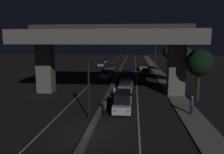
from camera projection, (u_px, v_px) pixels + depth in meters
ground_plane at (90, 133)px, 17.05m from camera, size 200.00×200.00×0.00m
lane_line_left_inner at (103, 71)px, 51.79m from camera, size 0.12×126.00×0.00m
lane_line_right_inner at (136, 72)px, 51.03m from camera, size 0.12×126.00×0.00m
median_divider at (120, 71)px, 51.39m from camera, size 0.53×126.00×0.33m
sidewalk_right at (161, 77)px, 43.65m from camera, size 2.28×126.00×0.13m
elevated_overpass at (109, 41)px, 28.80m from camera, size 21.91×12.32×9.28m
traffic_light_left_of_median at (89, 79)px, 19.59m from camera, size 0.30×0.49×5.45m
street_lamp at (154, 52)px, 48.80m from camera, size 2.05×0.32×7.91m
car_white_lead at (123, 101)px, 22.27m from camera, size 1.95×4.47×2.02m
car_silver_second at (126, 86)px, 31.03m from camera, size 2.13×4.77×1.54m
car_grey_third at (127, 76)px, 38.47m from camera, size 2.05×4.62×1.82m
car_dark_red_fourth at (145, 72)px, 45.64m from camera, size 2.03×4.08×1.46m
car_taxi_yellow_fifth at (144, 67)px, 53.63m from camera, size 2.00×4.27×1.50m
car_white_lead_oncoming at (106, 74)px, 41.45m from camera, size 1.98×4.27×1.74m
car_silver_second_oncoming at (110, 68)px, 51.37m from camera, size 1.96×4.30×1.55m
car_silver_third_oncoming at (101, 64)px, 60.96m from camera, size 2.01×4.84×1.65m
car_grey_fourth_oncoming at (106, 61)px, 70.44m from camera, size 2.02×4.26×1.65m
motorcycle_red_filtering_near at (105, 107)px, 21.83m from camera, size 0.33×1.81×1.46m
motorcycle_blue_filtering_mid at (114, 92)px, 28.37m from camera, size 0.32×1.79×1.38m
motorcycle_black_filtering_far at (118, 80)px, 37.10m from camera, size 0.33×1.88×1.40m
pedestrian_on_sidewalk at (192, 105)px, 20.87m from camera, size 0.33×0.33×1.78m
roadside_tree_kerbside_near at (199, 63)px, 25.73m from camera, size 3.20×3.20×6.19m
roadside_tree_kerbside_mid at (182, 57)px, 35.31m from camera, size 3.82×3.82×6.43m
roadside_tree_kerbside_far at (170, 52)px, 49.68m from camera, size 3.28×3.28×6.38m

